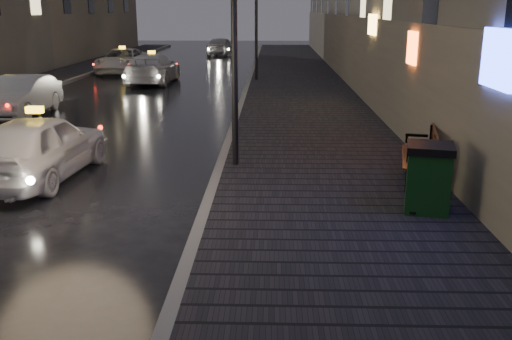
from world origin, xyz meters
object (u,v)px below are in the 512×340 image
at_px(lamp_far, 256,9).
at_px(taxi_mid, 152,69).
at_px(car_far, 221,46).
at_px(taxi_near, 39,147).
at_px(taxi_far, 123,61).
at_px(lamp_near, 234,11).
at_px(car_left_mid, 21,96).
at_px(trash_bin, 428,177).
at_px(bench, 424,156).

xyz_separation_m(lamp_far, taxi_mid, (-5.04, -0.55, -2.77)).
xyz_separation_m(lamp_far, car_far, (-3.24, 16.73, -2.78)).
xyz_separation_m(taxi_near, taxi_far, (-3.56, 20.93, -0.04)).
xyz_separation_m(lamp_near, car_left_mid, (-7.71, 6.62, -2.82)).
bearing_deg(car_left_mid, lamp_far, 50.24).
height_order(lamp_near, car_far, lamp_near).
xyz_separation_m(car_left_mid, taxi_mid, (2.67, 8.84, 0.04)).
distance_m(trash_bin, car_left_mid, 14.74).
height_order(taxi_near, taxi_far, taxi_near).
xyz_separation_m(taxi_mid, taxi_far, (-2.65, 4.69, -0.04)).
relative_size(bench, taxi_mid, 0.43).
distance_m(lamp_near, trash_bin, 5.34).
relative_size(car_left_mid, taxi_mid, 0.83).
distance_m(lamp_near, taxi_near, 5.03).
relative_size(car_left_mid, car_far, 0.99).
bearing_deg(bench, trash_bin, -90.36).
height_order(lamp_near, taxi_far, lamp_near).
xyz_separation_m(trash_bin, car_far, (-6.75, 35.68, -0.04)).
bearing_deg(taxi_near, lamp_far, -99.19).
height_order(trash_bin, taxi_far, taxi_far).
relative_size(taxi_near, taxi_far, 0.86).
bearing_deg(taxi_near, car_far, -86.89).
bearing_deg(taxi_mid, lamp_near, 109.45).
xyz_separation_m(bench, taxi_mid, (-8.94, 16.60, 0.05)).
height_order(trash_bin, car_far, car_far).
xyz_separation_m(bench, taxi_near, (-8.02, 0.36, 0.05)).
bearing_deg(lamp_near, bench, -16.36).
bearing_deg(car_far, taxi_near, 95.84).
bearing_deg(taxi_near, car_left_mid, -59.57).
height_order(lamp_near, taxi_mid, lamp_near).
bearing_deg(bench, taxi_near, -170.76).
xyz_separation_m(lamp_near, lamp_far, (0.00, 16.00, 0.00)).
distance_m(taxi_near, taxi_mid, 16.27).
bearing_deg(taxi_near, taxi_far, -75.72).
bearing_deg(car_left_mid, taxi_near, -64.55).
bearing_deg(lamp_far, car_far, 100.96).
xyz_separation_m(trash_bin, taxi_near, (-7.64, 2.16, -0.03)).
relative_size(taxi_near, taxi_mid, 0.85).
xyz_separation_m(lamp_near, car_far, (-3.24, 32.73, -2.78)).
distance_m(bench, car_far, 34.62).
height_order(lamp_far, taxi_near, lamp_far).
relative_size(taxi_mid, taxi_far, 1.01).
height_order(lamp_far, bench, lamp_far).
xyz_separation_m(trash_bin, car_left_mid, (-11.22, 9.57, -0.08)).
bearing_deg(lamp_far, taxi_mid, -173.81).
distance_m(bench, car_left_mid, 13.96).
relative_size(lamp_near, taxi_near, 1.25).
bearing_deg(bench, lamp_far, 114.59).
xyz_separation_m(taxi_mid, car_far, (1.80, 17.28, -0.01)).
relative_size(taxi_near, car_left_mid, 1.03).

